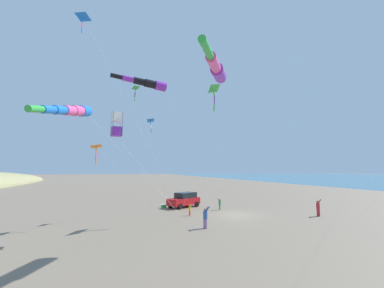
{
  "coord_description": "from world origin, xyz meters",
  "views": [
    {
      "loc": [
        11.63,
        24.0,
        4.69
      ],
      "look_at": [
        6.68,
        6.35,
        6.69
      ],
      "focal_mm": 22.59,
      "sensor_mm": 36.0,
      "label": 1
    }
  ],
  "objects_px": {
    "kite_windsock_magenta_far_left": "(147,83)",
    "kite_delta_long_streamer_right": "(84,19)",
    "person_adult_flyer": "(318,207)",
    "kite_delta_striped_overhead": "(96,147)",
    "person_child_grey_jacket": "(220,204)",
    "kite_box_checkered_midright": "(117,124)",
    "parked_car": "(184,200)",
    "person_bystander_far": "(205,216)",
    "cooler_box": "(164,206)",
    "kite_delta_green_low_center": "(213,89)",
    "kite_windsock_small_distant": "(72,111)",
    "kite_windsock_black_fish_shape": "(216,68)",
    "kite_delta_teal_far_right": "(136,89)",
    "person_child_green_jacket": "(190,209)",
    "kite_delta_rainbow_low_near": "(150,121)"
  },
  "relations": [
    {
      "from": "kite_windsock_black_fish_shape",
      "to": "parked_car",
      "type": "bearing_deg",
      "value": -96.53
    },
    {
      "from": "kite_delta_rainbow_low_near",
      "to": "kite_windsock_black_fish_shape",
      "type": "distance_m",
      "value": 11.81
    },
    {
      "from": "person_child_green_jacket",
      "to": "kite_delta_rainbow_low_near",
      "type": "distance_m",
      "value": 10.22
    },
    {
      "from": "kite_delta_long_streamer_right",
      "to": "kite_delta_teal_far_right",
      "type": "distance_m",
      "value": 7.53
    },
    {
      "from": "cooler_box",
      "to": "kite_windsock_small_distant",
      "type": "relative_size",
      "value": 0.04
    },
    {
      "from": "person_child_green_jacket",
      "to": "kite_windsock_magenta_far_left",
      "type": "height_order",
      "value": "kite_windsock_magenta_far_left"
    },
    {
      "from": "cooler_box",
      "to": "kite_delta_long_streamer_right",
      "type": "xyz_separation_m",
      "value": [
        8.64,
        10.05,
        17.2
      ]
    },
    {
      "from": "kite_box_checkered_midright",
      "to": "kite_delta_green_low_center",
      "type": "height_order",
      "value": "kite_delta_green_low_center"
    },
    {
      "from": "person_adult_flyer",
      "to": "kite_delta_long_streamer_right",
      "type": "bearing_deg",
      "value": 0.04
    },
    {
      "from": "kite_delta_teal_far_right",
      "to": "kite_delta_green_low_center",
      "type": "bearing_deg",
      "value": 162.74
    },
    {
      "from": "parked_car",
      "to": "kite_delta_striped_overhead",
      "type": "xyz_separation_m",
      "value": [
        9.98,
        8.05,
        5.8
      ]
    },
    {
      "from": "person_adult_flyer",
      "to": "kite_windsock_small_distant",
      "type": "bearing_deg",
      "value": 28.02
    },
    {
      "from": "kite_windsock_small_distant",
      "to": "kite_delta_teal_far_right",
      "type": "distance_m",
      "value": 17.0
    },
    {
      "from": "kite_box_checkered_midright",
      "to": "kite_windsock_small_distant",
      "type": "bearing_deg",
      "value": 81.99
    },
    {
      "from": "kite_windsock_magenta_far_left",
      "to": "kite_delta_long_streamer_right",
      "type": "bearing_deg",
      "value": -25.61
    },
    {
      "from": "kite_delta_long_streamer_right",
      "to": "kite_delta_striped_overhead",
      "type": "distance_m",
      "value": 10.87
    },
    {
      "from": "person_adult_flyer",
      "to": "person_child_grey_jacket",
      "type": "distance_m",
      "value": 10.48
    },
    {
      "from": "cooler_box",
      "to": "kite_delta_green_low_center",
      "type": "xyz_separation_m",
      "value": [
        -3.69,
        8.24,
        12.86
      ]
    },
    {
      "from": "parked_car",
      "to": "kite_windsock_black_fish_shape",
      "type": "relative_size",
      "value": 0.32
    },
    {
      "from": "person_adult_flyer",
      "to": "person_child_green_jacket",
      "type": "relative_size",
      "value": 1.49
    },
    {
      "from": "kite_windsock_small_distant",
      "to": "kite_box_checkered_midright",
      "type": "height_order",
      "value": "kite_box_checkered_midright"
    },
    {
      "from": "kite_delta_long_streamer_right",
      "to": "kite_windsock_black_fish_shape",
      "type": "bearing_deg",
      "value": 145.06
    },
    {
      "from": "kite_windsock_small_distant",
      "to": "kite_box_checkered_midright",
      "type": "relative_size",
      "value": 1.8
    },
    {
      "from": "kite_windsock_magenta_far_left",
      "to": "kite_box_checkered_midright",
      "type": "distance_m",
      "value": 3.96
    },
    {
      "from": "kite_delta_rainbow_low_near",
      "to": "kite_windsock_black_fish_shape",
      "type": "xyz_separation_m",
      "value": [
        -3.13,
        11.29,
        1.48
      ]
    },
    {
      "from": "parked_car",
      "to": "kite_delta_teal_far_right",
      "type": "distance_m",
      "value": 14.99
    },
    {
      "from": "person_child_grey_jacket",
      "to": "kite_windsock_magenta_far_left",
      "type": "height_order",
      "value": "kite_windsock_magenta_far_left"
    },
    {
      "from": "kite_box_checkered_midright",
      "to": "kite_delta_green_low_center",
      "type": "xyz_separation_m",
      "value": [
        -9.29,
        -3.97,
        4.94
      ]
    },
    {
      "from": "person_adult_flyer",
      "to": "person_bystander_far",
      "type": "distance_m",
      "value": 12.98
    },
    {
      "from": "kite_box_checkered_midright",
      "to": "kite_windsock_magenta_far_left",
      "type": "bearing_deg",
      "value": 171.15
    },
    {
      "from": "kite_delta_long_streamer_right",
      "to": "kite_windsock_magenta_far_left",
      "type": "relative_size",
      "value": 1.51
    },
    {
      "from": "kite_delta_striped_overhead",
      "to": "cooler_box",
      "type": "bearing_deg",
      "value": -131.5
    },
    {
      "from": "person_child_grey_jacket",
      "to": "kite_windsock_black_fish_shape",
      "type": "xyz_separation_m",
      "value": [
        5.43,
        13.05,
        10.67
      ]
    },
    {
      "from": "kite_delta_green_low_center",
      "to": "person_child_green_jacket",
      "type": "bearing_deg",
      "value": -47.92
    },
    {
      "from": "cooler_box",
      "to": "kite_delta_green_low_center",
      "type": "distance_m",
      "value": 15.71
    },
    {
      "from": "person_child_grey_jacket",
      "to": "kite_delta_teal_far_right",
      "type": "xyz_separation_m",
      "value": [
        10.22,
        2.29,
        12.44
      ]
    },
    {
      "from": "person_child_grey_jacket",
      "to": "kite_windsock_magenta_far_left",
      "type": "distance_m",
      "value": 16.95
    },
    {
      "from": "parked_car",
      "to": "person_adult_flyer",
      "type": "height_order",
      "value": "parked_car"
    },
    {
      "from": "kite_box_checkered_midright",
      "to": "parked_car",
      "type": "bearing_deg",
      "value": -124.54
    },
    {
      "from": "person_bystander_far",
      "to": "kite_delta_green_low_center",
      "type": "distance_m",
      "value": 12.81
    },
    {
      "from": "kite_windsock_magenta_far_left",
      "to": "kite_box_checkered_midright",
      "type": "bearing_deg",
      "value": -8.85
    },
    {
      "from": "person_bystander_far",
      "to": "kite_windsock_magenta_far_left",
      "type": "relative_size",
      "value": 0.15
    },
    {
      "from": "kite_windsock_small_distant",
      "to": "kite_delta_striped_overhead",
      "type": "bearing_deg",
      "value": -87.82
    },
    {
      "from": "kite_windsock_magenta_far_left",
      "to": "kite_delta_green_low_center",
      "type": "xyz_separation_m",
      "value": [
        -7.14,
        -4.3,
        1.64
      ]
    },
    {
      "from": "kite_delta_long_streamer_right",
      "to": "kite_delta_teal_far_right",
      "type": "relative_size",
      "value": 1.32
    },
    {
      "from": "person_adult_flyer",
      "to": "kite_delta_striped_overhead",
      "type": "bearing_deg",
      "value": -4.45
    },
    {
      "from": "person_bystander_far",
      "to": "kite_box_checkered_midright",
      "type": "bearing_deg",
      "value": 2.97
    },
    {
      "from": "cooler_box",
      "to": "person_child_green_jacket",
      "type": "distance_m",
      "value": 6.37
    },
    {
      "from": "cooler_box",
      "to": "kite_windsock_magenta_far_left",
      "type": "bearing_deg",
      "value": 74.63
    },
    {
      "from": "kite_windsock_magenta_far_left",
      "to": "kite_delta_striped_overhead",
      "type": "xyz_separation_m",
      "value": [
        3.94,
        -4.19,
        -4.68
      ]
    }
  ]
}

